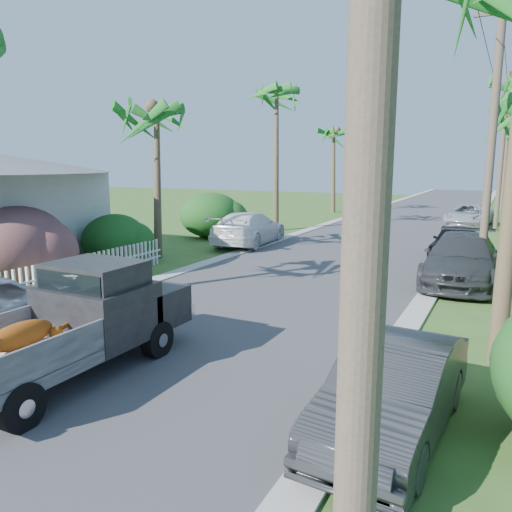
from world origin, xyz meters
The scene contains 21 objects.
ground centered at (0.00, 0.00, 0.00)m, with size 120.00×120.00×0.00m, color #385821.
road centered at (0.00, 25.00, 0.01)m, with size 8.00×100.00×0.02m, color #38383A.
curb_left centered at (-4.30, 25.00, 0.03)m, with size 0.60×100.00×0.06m, color #A5A39E.
curb_right centered at (4.30, 25.00, 0.03)m, with size 0.60×100.00×0.06m, color #A5A39E.
pickup_truck centered at (-0.81, 2.06, 1.01)m, with size 1.98×5.12×2.06m.
parked_car_rn centered at (5.00, 2.26, 0.68)m, with size 1.44×4.12×1.36m, color #27292B.
parked_car_rm centered at (5.00, 12.86, 0.80)m, with size 2.25×5.52×1.60m, color #323537.
parked_car_rf centered at (4.31, 17.71, 0.66)m, with size 1.56×3.87×1.32m, color black.
parked_car_rd centered at (4.02, 29.23, 0.68)m, with size 2.27×4.93×1.37m, color silver.
parked_car_lf centered at (-5.00, 16.69, 0.80)m, with size 2.23×5.48×1.59m, color white.
palm_l_b centered at (-6.80, 12.00, 6.15)m, with size 4.40×4.40×7.40m.
palm_l_c centered at (-6.00, 22.00, 7.91)m, with size 4.40×4.40×9.20m.
palm_l_d centered at (-6.50, 34.00, 6.44)m, with size 4.40×4.40×7.70m.
shrub_l_b centered at (-7.80, 6.00, 1.30)m, with size 3.00×3.30×2.60m, color #A61756.
shrub_l_c centered at (-7.40, 10.00, 1.00)m, with size 2.40×2.64×2.00m, color #14481C.
shrub_l_d centered at (-8.00, 18.00, 1.20)m, with size 3.20×3.52×2.40m, color #14481C.
picket_fence centered at (-6.00, 5.50, 0.50)m, with size 0.10×11.00×1.00m, color white.
utility_pole_a centered at (5.60, -2.00, 4.60)m, with size 1.60×0.26×9.00m.
utility_pole_b centered at (5.60, 13.00, 4.60)m, with size 1.60×0.26×9.00m.
utility_pole_c centered at (5.60, 28.00, 4.60)m, with size 1.60×0.26×9.00m.
utility_pole_d centered at (5.60, 43.00, 4.60)m, with size 1.60×0.26×9.00m.
Camera 1 is at (6.29, -4.68, 3.95)m, focal length 35.00 mm.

